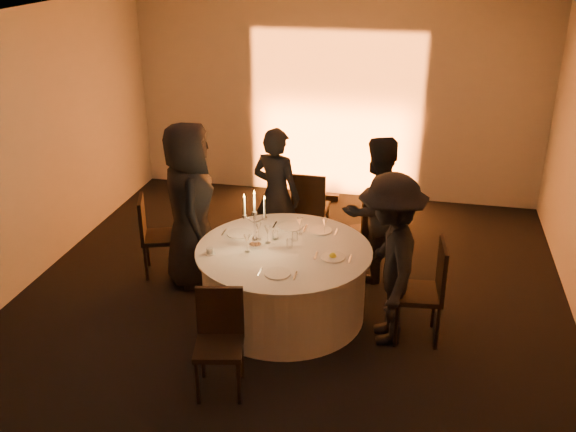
% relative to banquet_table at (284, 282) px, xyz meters
% --- Properties ---
extents(floor, '(7.00, 7.00, 0.00)m').
position_rel_banquet_table_xyz_m(floor, '(0.00, 0.00, -0.38)').
color(floor, black).
rests_on(floor, ground).
extents(ceiling, '(7.00, 7.00, 0.00)m').
position_rel_banquet_table_xyz_m(ceiling, '(0.00, 0.00, 2.62)').
color(ceiling, silver).
rests_on(ceiling, wall_back).
extents(wall_back, '(7.00, 0.00, 7.00)m').
position_rel_banquet_table_xyz_m(wall_back, '(0.00, 3.50, 1.12)').
color(wall_back, beige).
rests_on(wall_back, floor).
extents(wall_left, '(0.00, 7.00, 7.00)m').
position_rel_banquet_table_xyz_m(wall_left, '(-3.00, 0.00, 1.12)').
color(wall_left, beige).
rests_on(wall_left, floor).
extents(uplighter_fixture, '(0.25, 0.12, 0.10)m').
position_rel_banquet_table_xyz_m(uplighter_fixture, '(0.00, 3.20, -0.33)').
color(uplighter_fixture, black).
rests_on(uplighter_fixture, floor).
extents(banquet_table, '(1.80, 1.80, 0.77)m').
position_rel_banquet_table_xyz_m(banquet_table, '(0.00, 0.00, 0.00)').
color(banquet_table, black).
rests_on(banquet_table, floor).
extents(chair_left, '(0.54, 0.54, 0.96)m').
position_rel_banquet_table_xyz_m(chair_left, '(-1.68, 0.56, 0.16)').
color(chair_left, black).
rests_on(chair_left, floor).
extents(chair_back_left, '(0.44, 0.44, 0.98)m').
position_rel_banquet_table_xyz_m(chair_back_left, '(-0.04, 1.71, 0.17)').
color(chair_back_left, black).
rests_on(chair_back_left, floor).
extents(chair_back_right, '(0.52, 0.52, 0.87)m').
position_rel_banquet_table_xyz_m(chair_back_right, '(0.80, 1.29, 0.10)').
color(chair_back_right, black).
rests_on(chair_back_right, floor).
extents(chair_right, '(0.50, 0.50, 1.04)m').
position_rel_banquet_table_xyz_m(chair_right, '(1.45, -0.12, 0.20)').
color(chair_right, black).
rests_on(chair_right, floor).
extents(chair_front, '(0.49, 0.49, 0.94)m').
position_rel_banquet_table_xyz_m(chair_front, '(-0.29, -1.25, 0.14)').
color(chair_front, black).
rests_on(chair_front, floor).
extents(guest_left, '(0.91, 1.08, 1.89)m').
position_rel_banquet_table_xyz_m(guest_left, '(-1.18, 0.49, 0.56)').
color(guest_left, black).
rests_on(guest_left, floor).
extents(guest_back_left, '(0.70, 0.56, 1.68)m').
position_rel_banquet_table_xyz_m(guest_back_left, '(-0.36, 1.21, 0.45)').
color(guest_back_left, black).
rests_on(guest_back_left, floor).
extents(guest_back_right, '(1.05, 1.03, 1.71)m').
position_rel_banquet_table_xyz_m(guest_back_right, '(0.84, 1.00, 0.47)').
color(guest_back_right, black).
rests_on(guest_back_right, floor).
extents(guest_right, '(0.84, 1.22, 1.73)m').
position_rel_banquet_table_xyz_m(guest_right, '(1.07, -0.20, 0.48)').
color(guest_right, black).
rests_on(guest_right, floor).
extents(plate_left, '(0.36, 0.27, 0.01)m').
position_rel_banquet_table_xyz_m(plate_left, '(-0.54, 0.24, 0.39)').
color(plate_left, white).
rests_on(plate_left, banquet_table).
extents(plate_back_left, '(0.36, 0.29, 0.01)m').
position_rel_banquet_table_xyz_m(plate_back_left, '(-0.05, 0.54, 0.39)').
color(plate_back_left, white).
rests_on(plate_back_left, banquet_table).
extents(plate_back_right, '(0.35, 0.25, 0.01)m').
position_rel_banquet_table_xyz_m(plate_back_right, '(0.29, 0.50, 0.39)').
color(plate_back_right, white).
rests_on(plate_back_right, banquet_table).
extents(plate_right, '(0.36, 0.25, 0.08)m').
position_rel_banquet_table_xyz_m(plate_right, '(0.51, -0.08, 0.40)').
color(plate_right, white).
rests_on(plate_right, banquet_table).
extents(plate_front, '(0.36, 0.25, 0.01)m').
position_rel_banquet_table_xyz_m(plate_front, '(0.06, -0.52, 0.39)').
color(plate_front, white).
rests_on(plate_front, banquet_table).
extents(coffee_cup, '(0.11, 0.11, 0.07)m').
position_rel_banquet_table_xyz_m(coffee_cup, '(-0.70, -0.26, 0.42)').
color(coffee_cup, white).
rests_on(coffee_cup, banquet_table).
extents(candelabra, '(0.26, 0.12, 0.61)m').
position_rel_banquet_table_xyz_m(candelabra, '(-0.30, 0.01, 0.60)').
color(candelabra, white).
rests_on(candelabra, banquet_table).
extents(wine_glass_a, '(0.07, 0.07, 0.19)m').
position_rel_banquet_table_xyz_m(wine_glass_a, '(-0.19, 0.10, 0.52)').
color(wine_glass_a, white).
rests_on(wine_glass_a, banquet_table).
extents(wine_glass_b, '(0.07, 0.07, 0.19)m').
position_rel_banquet_table_xyz_m(wine_glass_b, '(0.35, 0.42, 0.52)').
color(wine_glass_b, white).
rests_on(wine_glass_b, banquet_table).
extents(wine_glass_c, '(0.07, 0.07, 0.19)m').
position_rel_banquet_table_xyz_m(wine_glass_c, '(-0.35, -0.14, 0.52)').
color(wine_glass_c, white).
rests_on(wine_glass_c, banquet_table).
extents(wine_glass_d, '(0.07, 0.07, 0.19)m').
position_rel_banquet_table_xyz_m(wine_glass_d, '(0.09, 0.37, 0.52)').
color(wine_glass_d, white).
rests_on(wine_glass_d, banquet_table).
extents(wine_glass_e, '(0.07, 0.07, 0.19)m').
position_rel_banquet_table_xyz_m(wine_glass_e, '(-0.31, 0.16, 0.52)').
color(wine_glass_e, white).
rests_on(wine_glass_e, banquet_table).
extents(tumbler_a, '(0.07, 0.07, 0.09)m').
position_rel_banquet_table_xyz_m(tumbler_a, '(0.07, 0.22, 0.43)').
color(tumbler_a, white).
rests_on(tumbler_a, banquet_table).
extents(tumbler_b, '(0.07, 0.07, 0.09)m').
position_rel_banquet_table_xyz_m(tumbler_b, '(-0.14, 0.21, 0.43)').
color(tumbler_b, white).
rests_on(tumbler_b, banquet_table).
extents(tumbler_c, '(0.07, 0.07, 0.09)m').
position_rel_banquet_table_xyz_m(tumbler_c, '(0.05, 0.05, 0.43)').
color(tumbler_c, white).
rests_on(tumbler_c, banquet_table).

